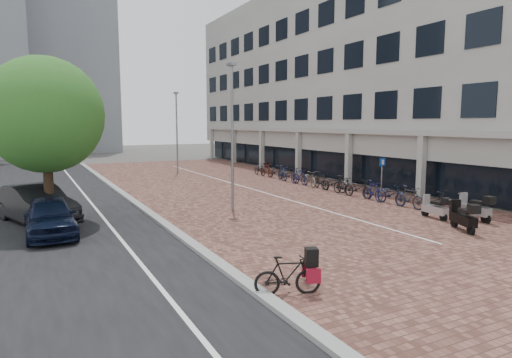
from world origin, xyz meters
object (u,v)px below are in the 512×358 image
at_px(parking_sign, 382,171).
at_px(scooter_front, 435,207).
at_px(hero_bike, 288,275).
at_px(scooter_mid, 463,216).
at_px(scooter_back, 474,208).
at_px(car_navy, 50,216).
at_px(car_dark, 36,204).

bearing_deg(parking_sign, scooter_front, -120.22).
bearing_deg(hero_bike, scooter_mid, -55.09).
bearing_deg(scooter_mid, scooter_back, 50.23).
bearing_deg(scooter_front, car_navy, 168.22).
distance_m(scooter_front, scooter_back, 1.50).
distance_m(car_dark, parking_sign, 17.04).
distance_m(car_dark, hero_bike, 12.14).
relative_size(scooter_back, parking_sign, 0.78).
bearing_deg(hero_bike, scooter_back, -52.76).
xyz_separation_m(car_dark, hero_bike, (4.99, -11.06, -0.27)).
xyz_separation_m(car_dark, scooter_mid, (13.89, -8.76, -0.20)).
bearing_deg(scooter_front, hero_bike, -151.26).
bearing_deg(car_dark, scooter_front, -46.49).
bearing_deg(scooter_mid, hero_bike, -142.12).
bearing_deg(car_dark, hero_bike, -87.37).
relative_size(car_navy, hero_bike, 2.50).
height_order(car_dark, scooter_mid, car_dark).
xyz_separation_m(car_dark, parking_sign, (16.99, -1.19, 0.59)).
bearing_deg(car_navy, scooter_back, -19.46).
relative_size(car_dark, scooter_front, 3.23).
height_order(car_navy, scooter_back, car_navy).
bearing_deg(hero_bike, car_navy, 48.57).
bearing_deg(parking_sign, car_navy, 176.64).
relative_size(hero_bike, scooter_mid, 0.99).
xyz_separation_m(scooter_front, scooter_mid, (-0.80, -1.96, 0.07)).
distance_m(car_navy, car_dark, 2.53).
bearing_deg(hero_bike, scooter_front, -45.85).
xyz_separation_m(car_navy, parking_sign, (16.59, 1.31, 0.66)).
height_order(car_navy, scooter_front, car_navy).
height_order(car_dark, scooter_back, car_dark).
bearing_deg(car_dark, car_navy, -102.54).
bearing_deg(parking_sign, hero_bike, -148.41).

